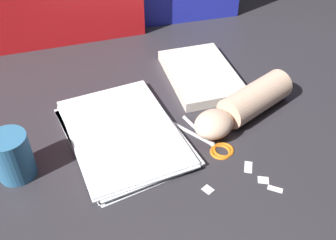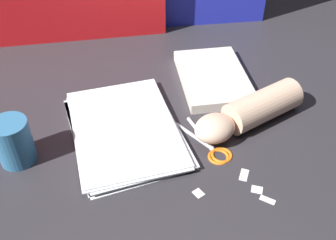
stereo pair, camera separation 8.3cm
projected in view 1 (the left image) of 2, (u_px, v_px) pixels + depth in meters
name	position (u px, v px, depth m)	size (l,w,h in m)	color
ground_plane	(150.00, 130.00, 0.89)	(6.00, 6.00, 0.00)	#2D2B30
paper_stack	(123.00, 133.00, 0.87)	(0.25, 0.34, 0.02)	white
book_closed	(201.00, 74.00, 1.04)	(0.20, 0.27, 0.03)	silver
scissors	(212.00, 142.00, 0.86)	(0.10, 0.17, 0.01)	silver
hand_forearm	(244.00, 105.00, 0.90)	(0.29, 0.16, 0.07)	beige
paper_scrap_near	(275.00, 189.00, 0.76)	(0.03, 0.03, 0.00)	white
paper_scrap_mid	(263.00, 180.00, 0.78)	(0.03, 0.03, 0.00)	white
paper_scrap_far	(248.00, 167.00, 0.81)	(0.03, 0.04, 0.00)	white
paper_scrap_side	(208.00, 189.00, 0.76)	(0.02, 0.02, 0.00)	white
mug	(12.00, 156.00, 0.76)	(0.07, 0.07, 0.10)	teal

